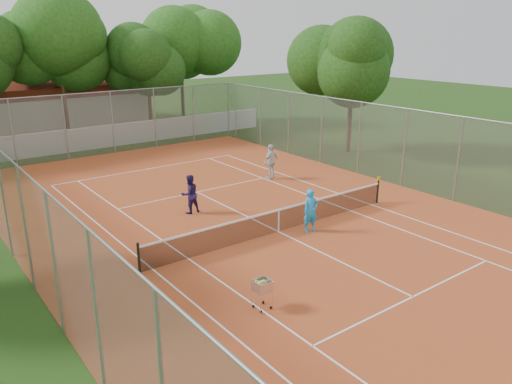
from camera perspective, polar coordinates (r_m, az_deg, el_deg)
ground at (r=20.00m, az=2.59°, el=-4.61°), size 120.00×120.00×0.00m
court_pad at (r=20.00m, az=2.59°, el=-4.58°), size 18.00×34.00×0.02m
court_lines at (r=19.99m, az=2.59°, el=-4.55°), size 10.98×23.78×0.01m
tennis_net at (r=19.81m, az=2.61°, el=-3.25°), size 11.88×0.10×0.98m
perimeter_fence at (r=19.32m, az=2.67°, el=0.88°), size 18.00×34.00×4.00m
boundary_wall at (r=35.93m, az=-17.08°, el=6.07°), size 26.00×0.30×1.50m
clubhouse at (r=44.66m, az=-24.24°, el=9.38°), size 16.40×9.00×4.40m
tropical_trees at (r=38.19m, az=-19.28°, el=12.99°), size 29.00×19.00×10.00m
player_near at (r=19.82m, az=6.26°, el=-2.14°), size 0.70×0.53×1.74m
player_far_left at (r=21.92m, az=-7.59°, el=-0.24°), size 0.85×0.67×1.73m
player_far_right at (r=26.85m, az=1.72°, el=3.50°), size 1.19×0.73×1.90m
ball_hopper at (r=14.55m, az=0.70°, el=-11.50°), size 0.58×0.58×0.99m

